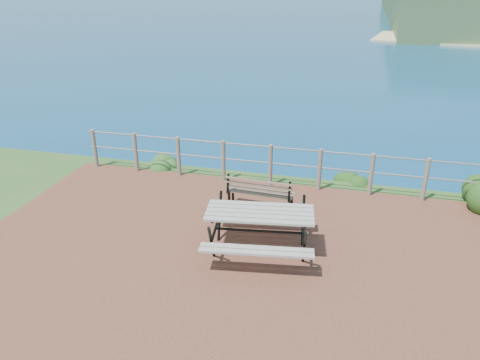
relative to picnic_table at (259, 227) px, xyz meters
name	(u,v)px	position (x,y,z in m)	size (l,w,h in m)	color
ground	(234,262)	(-0.36, -0.45, -0.51)	(10.00, 7.00, 0.12)	brown
safety_railing	(270,163)	(-0.36, 2.90, 0.06)	(9.40, 0.10, 1.00)	#6B5B4C
picnic_table	(259,227)	(0.00, 0.00, 0.00)	(1.99, 1.63, 0.80)	gray
park_bench	(261,187)	(-0.32, 1.61, 0.02)	(1.44, 0.43, 0.80)	brown
shrub_lip_west	(166,166)	(-3.26, 3.42, -0.51)	(0.66, 0.66, 0.35)	#21511E
shrub_lip_east	(351,179)	(1.51, 3.72, -0.51)	(0.74, 0.74, 0.47)	#163D13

